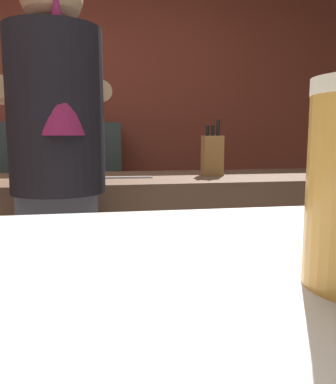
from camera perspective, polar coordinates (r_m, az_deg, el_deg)
The scene contains 9 objects.
wall_back at distance 3.50m, azimuth -12.60°, elevation 11.58°, with size 5.20×0.10×2.70m, color brown.
prep_counter at distance 2.09m, azimuth -3.99°, elevation -10.63°, with size 2.10×0.60×0.93m, color #523828.
back_shelf at distance 3.27m, azimuth -14.91°, elevation -1.25°, with size 0.94×0.36×1.22m, color #303D3C.
bartender at distance 1.52m, azimuth -15.29°, elevation 2.73°, with size 0.48×0.55×1.73m.
knife_block at distance 2.06m, azimuth 6.32°, elevation 5.30°, with size 0.10×0.08×0.28m.
chefs_knife at distance 1.93m, azimuth -5.81°, elevation 2.09°, with size 0.24×0.03×0.01m, color silver.
bottle_vinegar at distance 3.20m, azimuth -17.88°, elevation 10.76°, with size 0.07×0.07×0.19m.
bottle_hot_sauce at distance 3.16m, azimuth -10.28°, elevation 11.33°, with size 0.07×0.07×0.23m.
bottle_olive_oil at distance 3.23m, azimuth -15.65°, elevation 11.05°, with size 0.07×0.07×0.23m.
Camera 1 is at (0.16, -1.29, 1.14)m, focal length 37.51 mm.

